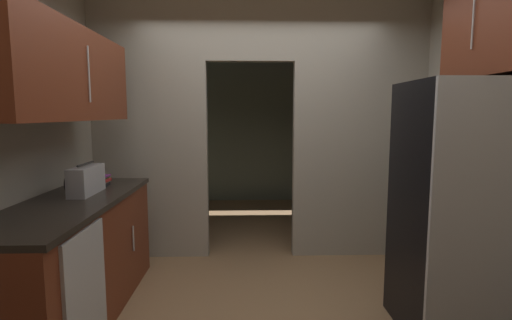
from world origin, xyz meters
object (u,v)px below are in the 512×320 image
Objects in this scene: dishwasher at (86,299)px; boombox at (86,180)px; refrigerator at (463,210)px; book_stack at (102,180)px.

boombox is at bearing 110.43° from dishwasher.
boombox is (-2.77, 0.45, 0.14)m from refrigerator.
boombox reaches higher than dishwasher.
dishwasher is at bearing -172.48° from refrigerator.
dishwasher is 1.28m from book_stack.
refrigerator is 2.55m from dishwasher.
refrigerator is 10.98× the size of book_stack.
refrigerator is 2.81m from boombox.
dishwasher is at bearing -75.13° from book_stack.
dishwasher is 2.03× the size of boombox.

